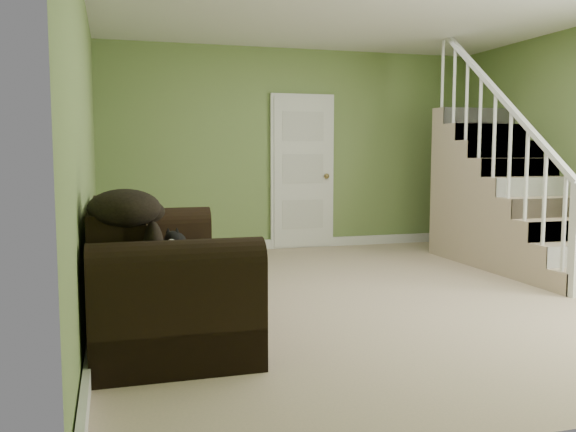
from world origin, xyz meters
TOP-DOWN VIEW (x-y plane):
  - floor at (0.00, 0.00)m, footprint 5.00×5.50m
  - wall_back at (0.00, 2.75)m, footprint 5.00×0.04m
  - wall_left at (-2.50, 0.00)m, footprint 0.04×5.50m
  - baseboard_back at (0.00, 2.72)m, footprint 5.00×0.04m
  - baseboard_left at (-2.47, 0.00)m, footprint 0.04×5.50m
  - door at (0.10, 2.71)m, footprint 0.86×0.12m
  - staircase at (1.99, 0.97)m, footprint 1.00×2.51m
  - sofa at (-2.02, -0.51)m, footprint 0.99×2.29m
  - side_table at (-2.23, 1.27)m, footprint 0.52×0.52m
  - cat at (-1.86, -0.32)m, footprint 0.23×0.48m
  - banana at (-1.83, -0.84)m, footprint 0.12×0.23m
  - throw_pillow at (-2.03, 0.12)m, footprint 0.20×0.40m
  - throw_blanket at (-2.25, -1.25)m, footprint 0.48×0.59m

SIDE VIEW (x-z plane):
  - floor at x=0.00m, z-range -0.01..0.01m
  - baseboard_back at x=0.00m, z-range 0.00..0.12m
  - baseboard_left at x=-2.47m, z-range 0.00..0.12m
  - side_table at x=-2.23m, z-range -0.11..0.72m
  - sofa at x=-2.02m, z-range -0.11..0.80m
  - banana at x=-1.83m, z-range 0.49..0.55m
  - cat at x=-1.86m, z-range 0.46..0.69m
  - staircase at x=1.99m, z-range -0.77..2.05m
  - throw_pillow at x=-2.03m, z-range 0.48..0.89m
  - throw_blanket at x=-2.25m, z-range 0.82..1.05m
  - door at x=0.10m, z-range 0.00..2.02m
  - wall_back at x=0.00m, z-range 0.00..2.60m
  - wall_left at x=-2.50m, z-range 0.00..2.60m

